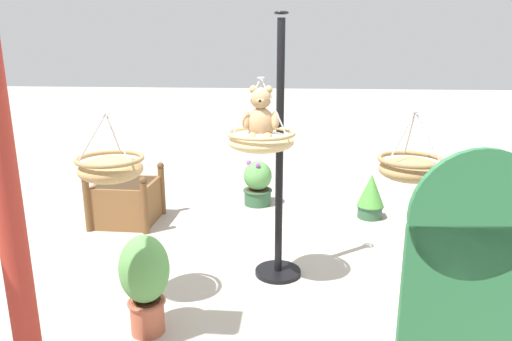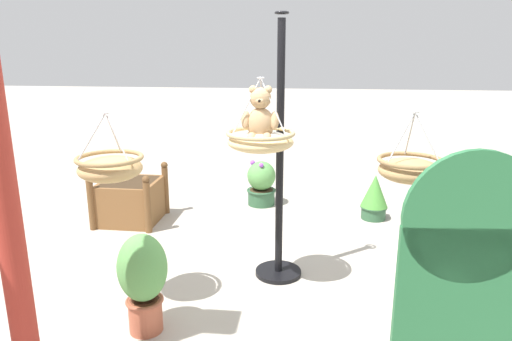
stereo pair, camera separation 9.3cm
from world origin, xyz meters
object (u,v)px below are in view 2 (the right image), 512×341
Objects in this scene: hanging_basket_left_high at (410,169)px; potted_plant_fern_front at (261,183)px; hanging_basket_with_teddy at (261,140)px; hanging_basket_right_low at (110,167)px; display_pole_central at (279,201)px; teddy_bear at (260,117)px; greenhouse_pillar_right at (4,192)px; potted_plant_tall_leafy at (143,278)px; display_sign_board at (466,270)px; potted_plant_flowering_red at (374,197)px; wooden_planter_box at (130,199)px.

potted_plant_fern_front is at bearing -60.68° from hanging_basket_left_high.
hanging_basket_with_teddy reaches higher than hanging_basket_left_high.
hanging_basket_right_low is at bearing 71.40° from potted_plant_fern_front.
display_pole_central is 4.36× the size of hanging_basket_left_high.
teddy_bear is 1.97m from greenhouse_pillar_right.
teddy_bear is 0.84× the size of hanging_basket_right_low.
hanging_basket_right_low reaches higher than potted_plant_fern_front.
potted_plant_fern_front is at bearing -84.52° from hanging_basket_with_teddy.
hanging_basket_left_high is 3.01m from potted_plant_fern_front.
potted_plant_tall_leafy is 0.49× the size of display_sign_board.
potted_plant_flowering_red is (-0.07, -2.11, -0.93)m from hanging_basket_left_high.
potted_plant_tall_leafy is (2.07, 2.65, 0.16)m from potted_plant_flowering_red.
hanging_basket_with_teddy is at bearing 56.13° from potted_plant_flowering_red.
teddy_bear reaches higher than potted_plant_flowering_red.
potted_plant_tall_leafy is 2.23m from display_sign_board.
potted_plant_tall_leafy is at bearing 46.91° from display_pole_central.
hanging_basket_right_low is (1.13, 0.46, -0.15)m from hanging_basket_with_teddy.
hanging_basket_left_high is at bearing -155.02° from greenhouse_pillar_right.
wooden_planter_box is 1.37× the size of potted_plant_flowering_red.
greenhouse_pillar_right is 3.99m from potted_plant_fern_front.
potted_plant_fern_front is 3.09m from potted_plant_tall_leafy.
display_sign_board is (-1.48, 3.68, 0.65)m from potted_plant_fern_front.
teddy_bear reaches higher than hanging_basket_right_low.
potted_plant_fern_front is (1.40, -2.50, -0.91)m from hanging_basket_left_high.
teddy_bear is 0.17× the size of greenhouse_pillar_right.
hanging_basket_with_teddy is 2.50m from potted_plant_flowering_red.
display_pole_central is 5.31× the size of teddy_bear.
potted_plant_fern_front is 0.79× the size of potted_plant_tall_leafy.
teddy_bear is at bearing 95.42° from potted_plant_fern_front.
hanging_basket_left_high reaches higher than potted_plant_tall_leafy.
greenhouse_pillar_right is at bearing 48.05° from display_pole_central.
wooden_planter_box is at bearing -32.08° from display_pole_central.
display_sign_board is at bearing 131.74° from hanging_basket_with_teddy.
potted_plant_fern_front is (-1.14, -3.69, -1.01)m from greenhouse_pillar_right.
hanging_basket_left_high is at bearing 168.54° from hanging_basket_with_teddy.
display_pole_central is 4.46× the size of hanging_basket_right_low.
hanging_basket_right_low is at bearing 22.29° from hanging_basket_with_teddy.
hanging_basket_left_high reaches higher than potted_plant_fern_front.
hanging_basket_with_teddy is at bearing -90.00° from teddy_bear.
potted_plant_flowering_red is 3.36m from potted_plant_tall_leafy.
potted_plant_tall_leafy is at bearing 52.04° from potted_plant_flowering_red.
teddy_bear is (0.15, 0.27, 0.82)m from display_pole_central.
wooden_planter_box is (1.78, -1.48, -1.28)m from teddy_bear.
hanging_basket_with_teddy is 0.38× the size of display_sign_board.
display_sign_board is at bearing -179.84° from greenhouse_pillar_right.
teddy_bear is 0.79× the size of potted_plant_flowering_red.
greenhouse_pillar_right reaches higher than hanging_basket_left_high.
potted_plant_fern_front is 1.08× the size of potted_plant_flowering_red.
hanging_basket_left_high is 0.96× the size of potted_plant_flowering_red.
hanging_basket_with_teddy is 0.23× the size of greenhouse_pillar_right.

